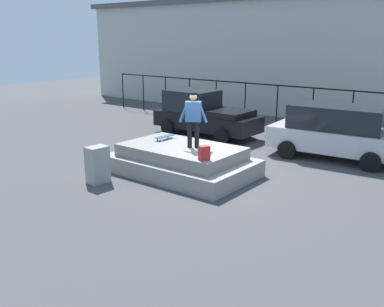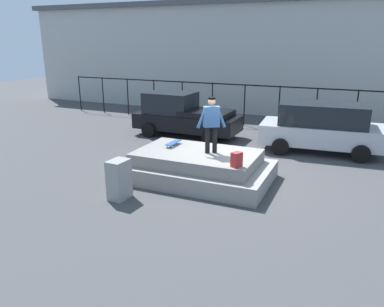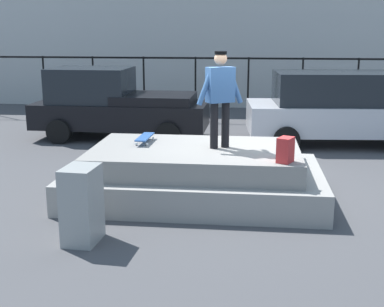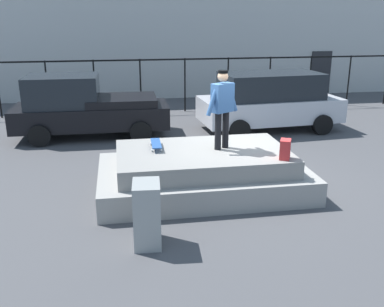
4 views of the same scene
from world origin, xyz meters
TOP-DOWN VIEW (x-y plane):
  - ground_plane at (0.00, 0.00)m, footprint 60.00×60.00m
  - concrete_ledge at (-0.86, -0.37)m, footprint 4.44×2.72m
  - skateboarder at (-0.44, -0.30)m, footprint 0.81×0.52m
  - skateboard at (-1.83, -0.04)m, footprint 0.25×0.77m
  - backpack at (0.64, -1.21)m, footprint 0.30×0.34m
  - car_black_pickup_near at (-3.59, 4.48)m, footprint 4.70×2.10m
  - car_silver_hatchback_mid at (2.29, 4.36)m, footprint 4.63×2.49m
  - utility_box at (-2.22, -2.56)m, footprint 0.48×0.63m
  - fence_row at (0.00, 7.64)m, footprint 24.06×0.06m
  - warehouse_building at (0.00, 14.57)m, footprint 35.52×8.57m

SIDE VIEW (x-z plane):
  - ground_plane at x=0.00m, z-range 0.00..0.00m
  - concrete_ledge at x=-0.86m, z-range -0.04..0.85m
  - utility_box at x=-2.22m, z-range 0.00..1.09m
  - car_black_pickup_near at x=-3.59m, z-range -0.02..1.89m
  - car_silver_hatchback_mid at x=2.29m, z-range 0.05..1.92m
  - skateboard at x=-1.83m, z-range 0.93..1.05m
  - backpack at x=0.64m, z-range 0.89..1.29m
  - fence_row at x=0.00m, z-range 0.34..2.39m
  - skateboarder at x=-0.44m, z-range 1.03..2.70m
  - warehouse_building at x=0.00m, z-range 0.01..6.36m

